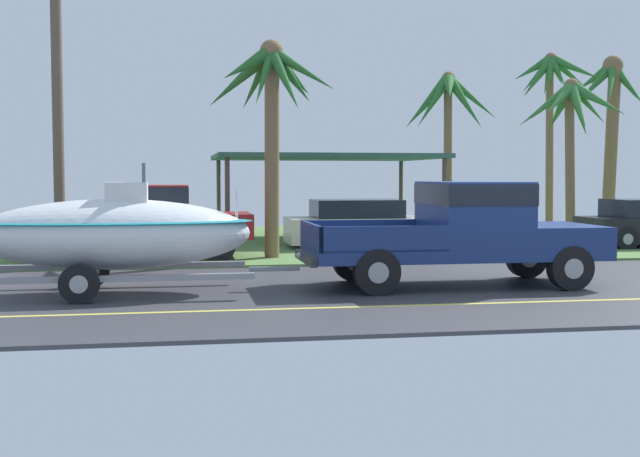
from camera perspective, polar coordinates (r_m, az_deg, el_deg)
The scene contains 12 objects.
ground at distance 23.48m, azimuth 4.47°, elevation -1.36°, with size 36.00×22.00×0.11m.
pickup_truck_towing at distance 15.60m, azimuth 10.37°, elevation 0.01°, with size 5.64×2.17×1.93m.
boat_on_trailer at distance 14.68m, azimuth -14.14°, elevation -0.33°, with size 5.90×2.26×2.26m.
parked_pickup_background at distance 20.45m, azimuth -11.47°, elevation 0.72°, with size 5.68×2.10×1.82m.
parked_sedan_near at distance 23.10m, azimuth 2.91°, elevation 0.25°, with size 4.32×1.81×1.38m.
carport_awning at distance 26.16m, azimuth 0.26°, elevation 4.84°, with size 6.87×5.28×2.70m.
palm_tree_near_left at distance 20.13m, azimuth -3.42°, elevation 9.39°, with size 3.13×3.22×5.31m.
palm_tree_near_right at distance 32.08m, azimuth 15.69°, elevation 9.42°, with size 3.34×2.97×6.59m.
palm_tree_mid at distance 26.71m, azimuth 16.86°, elevation 7.56°, with size 3.23×2.74×5.03m.
palm_tree_far_left at distance 30.07m, azimuth 19.42°, elevation 7.93°, with size 2.65×3.15×6.13m.
palm_tree_far_right at distance 28.13m, azimuth 8.79°, elevation 8.28°, with size 3.30×2.98×5.51m.
utility_pole at distance 19.25m, azimuth -17.70°, elevation 11.05°, with size 0.24×1.80×8.84m.
Camera 1 is at (-5.81, -14.28, 2.05)m, focal length 46.40 mm.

